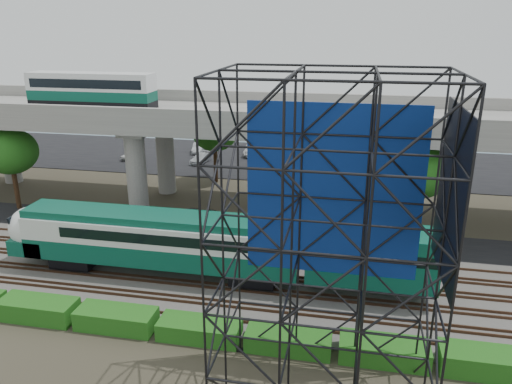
# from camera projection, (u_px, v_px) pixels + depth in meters

# --- Properties ---
(ground) EXTENTS (140.00, 140.00, 0.00)m
(ground) POSITION_uv_depth(u_px,v_px,m) (205.00, 297.00, 32.14)
(ground) COLOR #474233
(ground) RESTS_ON ground
(ballast_bed) EXTENTS (90.00, 12.00, 0.20)m
(ballast_bed) POSITION_uv_depth(u_px,v_px,m) (214.00, 280.00, 33.96)
(ballast_bed) COLOR slate
(ballast_bed) RESTS_ON ground
(service_road) EXTENTS (90.00, 5.00, 0.08)m
(service_road) POSITION_uv_depth(u_px,v_px,m) (241.00, 232.00, 41.87)
(service_road) COLOR black
(service_road) RESTS_ON ground
(parking_lot) EXTENTS (90.00, 18.00, 0.08)m
(parking_lot) POSITION_uv_depth(u_px,v_px,m) (283.00, 161.00, 63.69)
(parking_lot) COLOR black
(parking_lot) RESTS_ON ground
(harbor_water) EXTENTS (140.00, 40.00, 0.03)m
(harbor_water) POSITION_uv_depth(u_px,v_px,m) (302.00, 127.00, 84.13)
(harbor_water) COLOR #466473
(harbor_water) RESTS_ON ground
(rail_tracks) EXTENTS (90.00, 9.52, 0.16)m
(rail_tracks) POSITION_uv_depth(u_px,v_px,m) (214.00, 278.00, 33.91)
(rail_tracks) COLOR #472D1E
(rail_tracks) RESTS_ON ballast_bed
(commuter_train) EXTENTS (29.30, 3.06, 4.30)m
(commuter_train) POSITION_uv_depth(u_px,v_px,m) (190.00, 241.00, 33.36)
(commuter_train) COLOR black
(commuter_train) RESTS_ON rail_tracks
(overpass) EXTENTS (80.00, 12.00, 12.40)m
(overpass) POSITION_uv_depth(u_px,v_px,m) (242.00, 123.00, 44.57)
(overpass) COLOR #9E9B93
(overpass) RESTS_ON ground
(scaffold_tower) EXTENTS (9.36, 6.36, 15.00)m
(scaffold_tower) POSITION_uv_depth(u_px,v_px,m) (327.00, 256.00, 20.84)
(scaffold_tower) COLOR black
(scaffold_tower) RESTS_ON ground
(hedge_strip) EXTENTS (34.60, 1.80, 1.20)m
(hedge_strip) POSITION_uv_depth(u_px,v_px,m) (200.00, 329.00, 27.78)
(hedge_strip) COLOR #125213
(hedge_strip) RESTS_ON ground
(trees) EXTENTS (40.94, 16.94, 7.69)m
(trees) POSITION_uv_depth(u_px,v_px,m) (206.00, 150.00, 46.23)
(trees) COLOR #382314
(trees) RESTS_ON ground
(suv) EXTENTS (5.47, 4.05, 1.38)m
(suv) POSITION_uv_depth(u_px,v_px,m) (195.00, 217.00, 43.24)
(suv) COLOR black
(suv) RESTS_ON service_road
(parked_cars) EXTENTS (37.77, 9.53, 1.31)m
(parked_cars) POSITION_uv_depth(u_px,v_px,m) (282.00, 156.00, 63.39)
(parked_cars) COLOR silver
(parked_cars) RESTS_ON parking_lot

